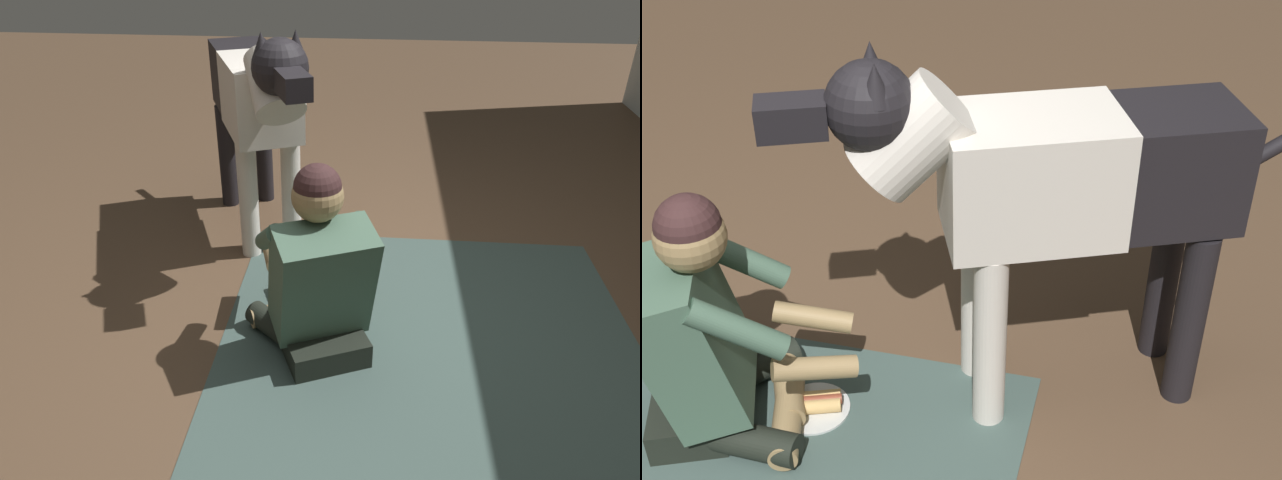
{
  "view_description": "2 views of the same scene",
  "coord_description": "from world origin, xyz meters",
  "views": [
    {
      "loc": [
        2.19,
        -0.03,
        1.75
      ],
      "look_at": [
        -0.16,
        -0.25,
        0.38
      ],
      "focal_mm": 33.27,
      "sensor_mm": 36.0,
      "label": 1
    },
    {
      "loc": [
        -1.13,
        1.58,
        2.12
      ],
      "look_at": [
        -0.59,
        -0.63,
        0.58
      ],
      "focal_mm": 48.51,
      "sensor_mm": 36.0,
      "label": 2
    }
  ],
  "objects": [
    {
      "name": "person_sitting_on_floor",
      "position": [
        0.12,
        -0.23,
        0.36
      ],
      "size": [
        0.75,
        0.62,
        0.87
      ],
      "color": "black",
      "rests_on": "ground"
    },
    {
      "name": "hot_dog_on_plate",
      "position": [
        -0.15,
        -0.34,
        0.03
      ],
      "size": [
        0.24,
        0.24,
        0.06
      ],
      "color": "silver",
      "rests_on": "ground"
    },
    {
      "name": "area_rug",
      "position": [
        0.16,
        0.27,
        0.0
      ],
      "size": [
        2.07,
        1.88,
        0.01
      ],
      "primitive_type": "cube",
      "color": "#3D504B",
      "rests_on": "ground"
    },
    {
      "name": "ground_plane",
      "position": [
        0.0,
        0.0,
        0.0
      ],
      "size": [
        13.0,
        13.0,
        0.0
      ],
      "primitive_type": "plane",
      "color": "brown"
    },
    {
      "name": "large_dog",
      "position": [
        -0.86,
        -0.65,
        0.81
      ],
      "size": [
        1.49,
        0.75,
        1.26
      ],
      "color": "silver",
      "rests_on": "ground"
    }
  ]
}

